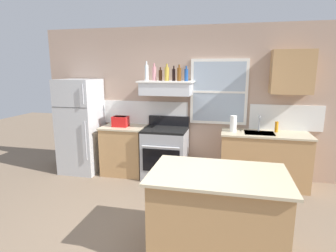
# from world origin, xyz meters

# --- Properties ---
(ground_plane) EXTENTS (16.00, 16.00, 0.00)m
(ground_plane) POSITION_xyz_m (0.00, 0.00, 0.00)
(ground_plane) COLOR #7A6651
(back_wall) EXTENTS (5.40, 0.11, 2.70)m
(back_wall) POSITION_xyz_m (0.03, 2.23, 1.35)
(back_wall) COLOR tan
(back_wall) RESTS_ON ground_plane
(refrigerator) EXTENTS (0.70, 0.72, 1.77)m
(refrigerator) POSITION_xyz_m (-1.90, 1.84, 0.88)
(refrigerator) COLOR #B7BABC
(refrigerator) RESTS_ON ground_plane
(counter_left_of_stove) EXTENTS (0.79, 0.63, 0.91)m
(counter_left_of_stove) POSITION_xyz_m (-1.05, 1.90, 0.46)
(counter_left_of_stove) COLOR tan
(counter_left_of_stove) RESTS_ON ground_plane
(toaster) EXTENTS (0.30, 0.20, 0.19)m
(toaster) POSITION_xyz_m (-1.10, 1.86, 1.01)
(toaster) COLOR red
(toaster) RESTS_ON counter_left_of_stove
(stove_range) EXTENTS (0.76, 0.69, 1.09)m
(stove_range) POSITION_xyz_m (-0.25, 1.86, 0.46)
(stove_range) COLOR #9EA0A5
(stove_range) RESTS_ON ground_plane
(range_hood_shelf) EXTENTS (0.96, 0.52, 0.24)m
(range_hood_shelf) POSITION_xyz_m (-0.25, 1.96, 1.62)
(range_hood_shelf) COLOR silver
(bottle_clear_tall) EXTENTS (0.06, 0.06, 0.34)m
(bottle_clear_tall) POSITION_xyz_m (-0.60, 1.92, 1.89)
(bottle_clear_tall) COLOR silver
(bottle_clear_tall) RESTS_ON range_hood_shelf
(bottle_rose_pink) EXTENTS (0.07, 0.07, 0.30)m
(bottle_rose_pink) POSITION_xyz_m (-0.48, 2.00, 1.87)
(bottle_rose_pink) COLOR #C67F84
(bottle_rose_pink) RESTS_ON range_hood_shelf
(bottle_brown_stout) EXTENTS (0.06, 0.06, 0.24)m
(bottle_brown_stout) POSITION_xyz_m (-0.37, 1.99, 1.84)
(bottle_brown_stout) COLOR #381E0F
(bottle_brown_stout) RESTS_ON range_hood_shelf
(bottle_champagne_gold_foil) EXTENTS (0.08, 0.08, 0.29)m
(bottle_champagne_gold_foil) POSITION_xyz_m (-0.25, 1.97, 1.87)
(bottle_champagne_gold_foil) COLOR #B29333
(bottle_champagne_gold_foil) RESTS_ON range_hood_shelf
(bottle_balsamic_dark) EXTENTS (0.06, 0.06, 0.26)m
(bottle_balsamic_dark) POSITION_xyz_m (-0.13, 1.99, 1.85)
(bottle_balsamic_dark) COLOR black
(bottle_balsamic_dark) RESTS_ON range_hood_shelf
(bottle_amber_wine) EXTENTS (0.07, 0.07, 0.28)m
(bottle_amber_wine) POSITION_xyz_m (-0.02, 1.94, 1.86)
(bottle_amber_wine) COLOR brown
(bottle_amber_wine) RESTS_ON range_hood_shelf
(bottle_blue_liqueur) EXTENTS (0.07, 0.07, 0.26)m
(bottle_blue_liqueur) POSITION_xyz_m (0.10, 1.95, 1.85)
(bottle_blue_liqueur) COLOR #1E478C
(bottle_blue_liqueur) RESTS_ON range_hood_shelf
(counter_right_with_sink) EXTENTS (1.43, 0.63, 0.91)m
(counter_right_with_sink) POSITION_xyz_m (1.45, 1.90, 0.46)
(counter_right_with_sink) COLOR tan
(counter_right_with_sink) RESTS_ON ground_plane
(sink_faucet) EXTENTS (0.03, 0.17, 0.28)m
(sink_faucet) POSITION_xyz_m (1.35, 2.00, 1.08)
(sink_faucet) COLOR silver
(sink_faucet) RESTS_ON counter_right_with_sink
(paper_towel_roll) EXTENTS (0.11, 0.11, 0.27)m
(paper_towel_roll) POSITION_xyz_m (0.92, 1.90, 1.04)
(paper_towel_roll) COLOR white
(paper_towel_roll) RESTS_ON counter_right_with_sink
(dish_soap_bottle) EXTENTS (0.06, 0.06, 0.18)m
(dish_soap_bottle) POSITION_xyz_m (1.63, 2.00, 1.00)
(dish_soap_bottle) COLOR orange
(dish_soap_bottle) RESTS_ON counter_right_with_sink
(kitchen_island) EXTENTS (1.40, 0.90, 0.91)m
(kitchen_island) POSITION_xyz_m (0.77, -0.09, 0.46)
(kitchen_island) COLOR tan
(kitchen_island) RESTS_ON ground_plane
(upper_cabinet_right) EXTENTS (0.64, 0.32, 0.70)m
(upper_cabinet_right) POSITION_xyz_m (1.80, 2.04, 1.90)
(upper_cabinet_right) COLOR tan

